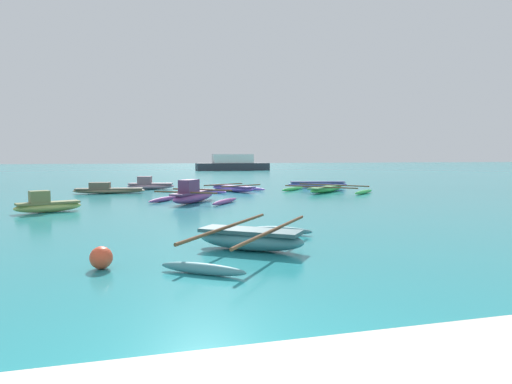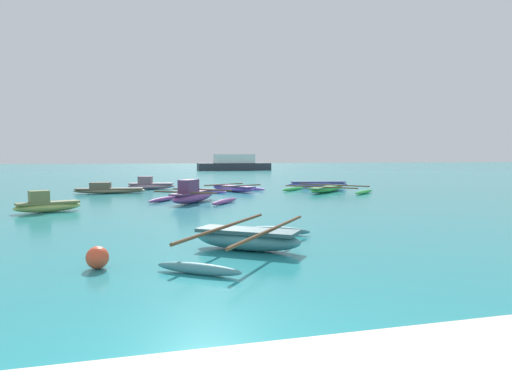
{
  "view_description": "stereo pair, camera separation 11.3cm",
  "coord_description": "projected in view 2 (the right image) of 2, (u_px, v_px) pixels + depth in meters",
  "views": [
    {
      "loc": [
        -0.89,
        -3.36,
        2.04
      ],
      "look_at": [
        5.03,
        18.28,
        0.25
      ],
      "focal_mm": 32.0,
      "sensor_mm": 36.0,
      "label": 1
    },
    {
      "loc": [
        -0.78,
        -3.39,
        2.04
      ],
      "look_at": [
        5.03,
        18.28,
        0.25
      ],
      "focal_mm": 32.0,
      "sensor_mm": 36.0,
      "label": 2
    }
  ],
  "objects": [
    {
      "name": "moored_boat_7",
      "position": [
        318.0,
        184.0,
        28.92
      ],
      "size": [
        3.74,
        1.37,
        0.42
      ],
      "rotation": [
        0.0,
        0.0,
        -0.25
      ],
      "color": "#6B70D6",
      "rests_on": "ground_plane"
    },
    {
      "name": "moored_boat_2",
      "position": [
        46.0,
        204.0,
        16.46
      ],
      "size": [
        2.34,
        1.37,
        0.79
      ],
      "rotation": [
        0.0,
        0.0,
        0.38
      ],
      "color": "#B7C063",
      "rests_on": "ground_plane"
    },
    {
      "name": "moored_boat_0",
      "position": [
        108.0,
        189.0,
        24.66
      ],
      "size": [
        3.86,
        1.06,
        0.61
      ],
      "rotation": [
        0.0,
        0.0,
        -0.11
      ],
      "color": "#9B8765",
      "rests_on": "ground_plane"
    },
    {
      "name": "moored_boat_1",
      "position": [
        150.0,
        185.0,
        27.79
      ],
      "size": [
        2.93,
        1.31,
        0.79
      ],
      "rotation": [
        0.0,
        0.0,
        -0.22
      ],
      "color": "#CF96AE",
      "rests_on": "ground_plane"
    },
    {
      "name": "mooring_buoy_2",
      "position": [
        97.0,
        258.0,
        8.21
      ],
      "size": [
        0.41,
        0.41,
        0.41
      ],
      "color": "#E54C2D",
      "rests_on": "ground_plane"
    },
    {
      "name": "moored_boat_4",
      "position": [
        247.0,
        239.0,
        9.84
      ],
      "size": [
        4.04,
        4.65,
        0.51
      ],
      "rotation": [
        0.0,
        0.0,
        -0.64
      ],
      "color": "teal",
      "rests_on": "ground_plane"
    },
    {
      "name": "distant_ferry",
      "position": [
        234.0,
        164.0,
        63.58
      ],
      "size": [
        10.17,
        2.24,
        2.24
      ],
      "color": "#2D333D",
      "rests_on": "ground_plane"
    },
    {
      "name": "moored_boat_5",
      "position": [
        233.0,
        188.0,
        26.0
      ],
      "size": [
        3.85,
        3.58,
        0.4
      ],
      "rotation": [
        0.0,
        0.0,
        -1.07
      ],
      "color": "#8F60DD",
      "rests_on": "ground_plane"
    },
    {
      "name": "moored_boat_6",
      "position": [
        327.0,
        189.0,
        25.58
      ],
      "size": [
        4.98,
        5.11,
        0.38
      ],
      "rotation": [
        0.0,
        0.0,
        0.73
      ],
      "color": "#45CC5E",
      "rests_on": "ground_plane"
    },
    {
      "name": "moored_boat_3",
      "position": [
        193.0,
        195.0,
        19.8
      ],
      "size": [
        4.05,
        3.91,
        1.02
      ],
      "rotation": [
        0.0,
        0.0,
        0.97
      ],
      "color": "#954A94",
      "rests_on": "ground_plane"
    }
  ]
}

